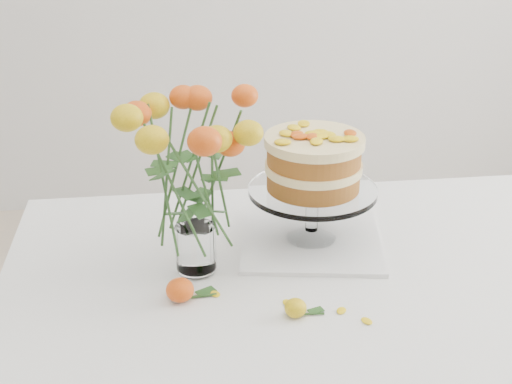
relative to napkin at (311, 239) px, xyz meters
The scene contains 10 objects.
table 0.17m from the napkin, 80.92° to the right, with size 1.43×0.93×0.76m.
napkin is the anchor object (origin of this frame).
cake_stand 0.18m from the napkin, 104.04° to the left, with size 0.29×0.29×0.26m.
rose_vase 0.38m from the napkin, 159.46° to the right, with size 0.32×0.32×0.43m.
loose_rose_near 0.30m from the napkin, 106.75° to the right, with size 0.08×0.04×0.04m.
loose_rose_far 0.37m from the napkin, 145.76° to the right, with size 0.10×0.06×0.05m.
stray_petal_a 0.27m from the napkin, 111.18° to the right, with size 0.03×0.02×0.00m, color yellow.
stray_petal_b 0.29m from the napkin, 89.26° to the right, with size 0.03×0.02×0.00m, color yellow.
stray_petal_c 0.33m from the napkin, 82.42° to the right, with size 0.03×0.02×0.00m, color yellow.
stray_petal_d 0.31m from the napkin, 139.98° to the right, with size 0.03×0.02×0.00m, color yellow.
Camera 1 is at (-0.33, -1.27, 1.55)m, focal length 50.00 mm.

